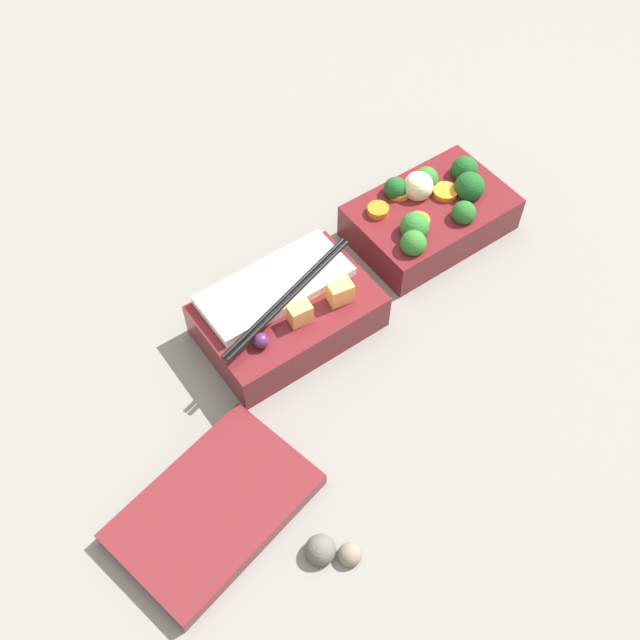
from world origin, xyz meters
The scene contains 6 objects.
ground_plane centered at (0.00, 0.00, 0.00)m, with size 3.00×3.00×0.00m, color slate.
bento_tray_vegetable centered at (-0.12, -0.02, 0.03)m, with size 0.20×0.13×0.08m.
bento_tray_rice centered at (0.12, 0.00, 0.03)m, with size 0.20×0.13×0.08m.
bento_lid centered at (0.30, 0.14, 0.01)m, with size 0.19×0.12×0.02m, color maroon.
pebble_0 centered at (0.22, 0.25, 0.01)m, with size 0.02×0.02×0.02m, color #7A6B5B.
pebble_1 centered at (0.24, 0.23, 0.01)m, with size 0.03×0.03×0.03m, color #595651.
Camera 1 is at (0.38, 0.43, 0.71)m, focal length 42.00 mm.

